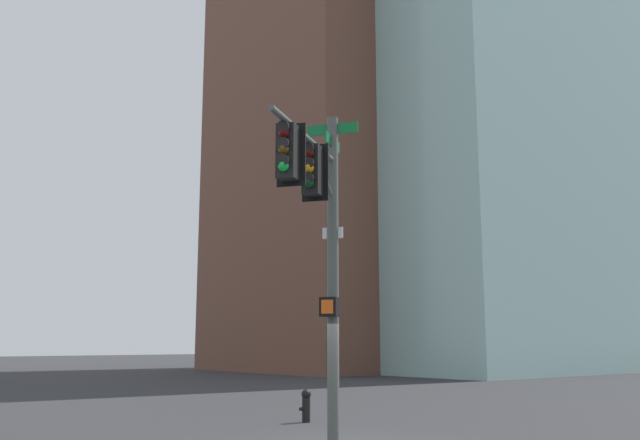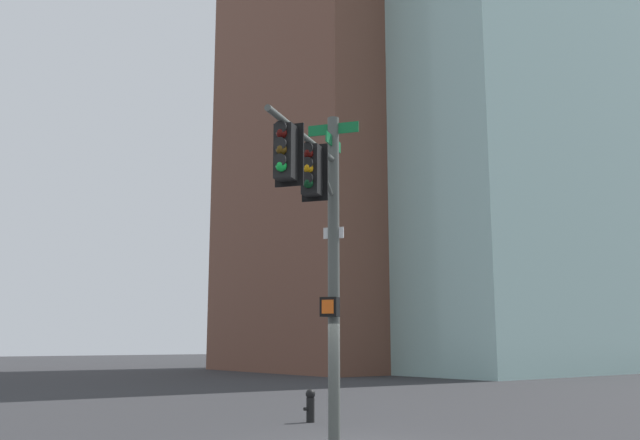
% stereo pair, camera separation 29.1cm
% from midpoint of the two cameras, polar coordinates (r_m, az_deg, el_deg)
% --- Properties ---
extents(signal_pole_assembly, '(3.50, 2.57, 6.98)m').
position_cam_midpoint_polar(signal_pole_assembly, '(13.97, -0.64, -0.40)').
color(signal_pole_assembly, '#4C514C').
rests_on(signal_pole_assembly, ground_plane).
extents(fire_hydrant, '(0.34, 0.26, 0.87)m').
position_cam_midpoint_polar(fire_hydrant, '(19.32, -1.60, -14.87)').
color(fire_hydrant, black).
rests_on(fire_hydrant, ground_plane).
extents(building_brick_nearside, '(21.62, 16.37, 38.35)m').
position_cam_midpoint_polar(building_brick_nearside, '(58.67, 3.48, 6.94)').
color(building_brick_nearside, brown).
rests_on(building_brick_nearside, ground_plane).
extents(building_brick_midblock, '(20.15, 17.89, 30.03)m').
position_cam_midpoint_polar(building_brick_midblock, '(64.37, 9.71, 1.73)').
color(building_brick_midblock, '#845B47').
rests_on(building_brick_midblock, ground_plane).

